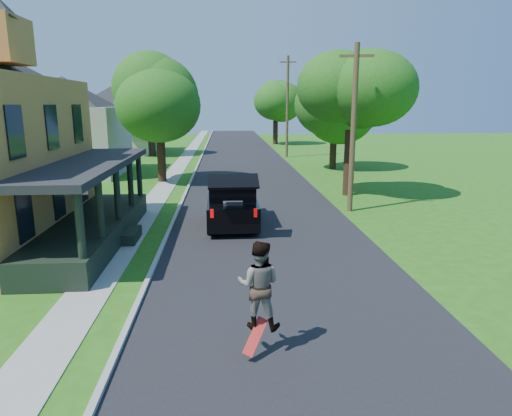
{
  "coord_description": "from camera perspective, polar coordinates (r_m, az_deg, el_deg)",
  "views": [
    {
      "loc": [
        -1.67,
        -11.36,
        5.23
      ],
      "look_at": [
        -0.7,
        3.0,
        1.94
      ],
      "focal_mm": 32.0,
      "sensor_mm": 36.0,
      "label": 1
    }
  ],
  "objects": [
    {
      "name": "skateboard",
      "position": [
        9.92,
        -0.11,
        -15.9
      ],
      "size": [
        0.58,
        0.57,
        0.69
      ],
      "rotation": [
        0.0,
        0.0,
        -0.21
      ],
      "color": "red",
      "rests_on": "ground"
    },
    {
      "name": "tree_right_far",
      "position": [
        60.96,
        2.43,
        13.67
      ],
      "size": [
        7.44,
        7.05,
        9.08
      ],
      "rotation": [
        0.0,
        0.0,
        0.42
      ],
      "color": "black",
      "rests_on": "ground"
    },
    {
      "name": "utility_pole_near",
      "position": [
        22.71,
        12.08,
        9.87
      ],
      "size": [
        1.59,
        0.45,
        8.01
      ],
      "rotation": [
        0.0,
        0.0,
        -0.21
      ],
      "color": "#473821",
      "rests_on": "ground"
    },
    {
      "name": "tree_left_mid",
      "position": [
        31.67,
        -12.14,
        14.01
      ],
      "size": [
        7.24,
        7.39,
        9.2
      ],
      "rotation": [
        0.0,
        0.0,
        -0.33
      ],
      "color": "black",
      "rests_on": "ground"
    },
    {
      "name": "street",
      "position": [
        31.83,
        -0.81,
        3.44
      ],
      "size": [
        8.0,
        120.0,
        0.02
      ],
      "primitive_type": "cube",
      "color": "black",
      "rests_on": "ground"
    },
    {
      "name": "tree_right_near",
      "position": [
        26.93,
        11.85,
        14.07
      ],
      "size": [
        5.87,
        5.88,
        8.76
      ],
      "rotation": [
        0.0,
        0.0,
        -0.13
      ],
      "color": "black",
      "rests_on": "ground"
    },
    {
      "name": "skateboarder",
      "position": [
        9.75,
        0.37,
        -9.57
      ],
      "size": [
        1.07,
        0.92,
        1.92
      ],
      "rotation": [
        0.0,
        0.0,
        2.92
      ],
      "color": "black",
      "rests_on": "ground"
    },
    {
      "name": "front_walk",
      "position": [
        19.75,
        -27.13,
        -3.92
      ],
      "size": [
        6.5,
        1.2,
        0.03
      ],
      "primitive_type": "cube",
      "color": "gray",
      "rests_on": "ground"
    },
    {
      "name": "tree_left_far",
      "position": [
        48.31,
        -13.14,
        13.17
      ],
      "size": [
        6.09,
        5.98,
        8.9
      ],
      "rotation": [
        0.0,
        0.0,
        -0.04
      ],
      "color": "black",
      "rests_on": "ground"
    },
    {
      "name": "neighbor_house_far",
      "position": [
        52.71,
        -17.18,
        11.21
      ],
      "size": [
        12.78,
        12.78,
        8.3
      ],
      "color": "#ACA598",
      "rests_on": "ground"
    },
    {
      "name": "black_suv",
      "position": [
        20.16,
        -3.02,
        0.71
      ],
      "size": [
        2.17,
        5.51,
        2.56
      ],
      "rotation": [
        0.0,
        0.0,
        0.01
      ],
      "color": "black",
      "rests_on": "ground"
    },
    {
      "name": "curb",
      "position": [
        31.88,
        -8.11,
        3.33
      ],
      "size": [
        0.15,
        120.0,
        0.12
      ],
      "primitive_type": "cube",
      "color": "#9A9995",
      "rests_on": "ground"
    },
    {
      "name": "sidewalk",
      "position": [
        32.03,
        -10.88,
        3.27
      ],
      "size": [
        1.3,
        120.0,
        0.03
      ],
      "primitive_type": "cube",
      "color": "gray",
      "rests_on": "ground"
    },
    {
      "name": "ground",
      "position": [
        12.61,
        4.17,
        -11.64
      ],
      "size": [
        140.0,
        140.0,
        0.0
      ],
      "primitive_type": "plane",
      "color": "#295D12",
      "rests_on": "ground"
    },
    {
      "name": "neighbor_house_mid",
      "position": [
        37.3,
        -22.75,
        10.32
      ],
      "size": [
        12.78,
        12.78,
        8.3
      ],
      "color": "#ACA598",
      "rests_on": "ground"
    },
    {
      "name": "utility_pole_far",
      "position": [
        45.94,
        3.94,
        12.61
      ],
      "size": [
        1.61,
        0.41,
        9.75
      ],
      "rotation": [
        0.0,
        0.0,
        -0.18
      ],
      "color": "#473821",
      "rests_on": "ground"
    },
    {
      "name": "tree_right_mid",
      "position": [
        37.84,
        9.79,
        13.64
      ],
      "size": [
        6.35,
        6.19,
        9.07
      ],
      "rotation": [
        0.0,
        0.0,
        0.08
      ],
      "color": "black",
      "rests_on": "ground"
    }
  ]
}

